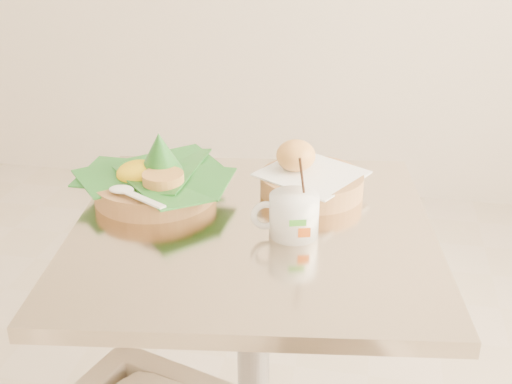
% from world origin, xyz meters
% --- Properties ---
extents(cafe_table, '(0.79, 0.79, 0.75)m').
position_xyz_m(cafe_table, '(0.19, -0.04, 0.53)').
color(cafe_table, gray).
rests_on(cafe_table, floor).
extents(rice_basket, '(0.32, 0.32, 0.16)m').
position_xyz_m(rice_basket, '(-0.04, 0.05, 0.79)').
color(rice_basket, '#9F7244').
rests_on(rice_basket, cafe_table).
extents(bread_basket, '(0.25, 0.25, 0.12)m').
position_xyz_m(bread_basket, '(0.28, 0.13, 0.78)').
color(bread_basket, '#9F7244').
rests_on(bread_basket, cafe_table).
extents(coffee_mug, '(0.13, 0.10, 0.16)m').
position_xyz_m(coffee_mug, '(0.27, -0.06, 0.79)').
color(coffee_mug, white).
rests_on(coffee_mug, cafe_table).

